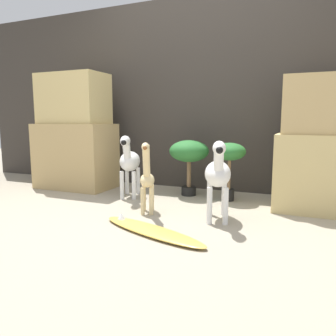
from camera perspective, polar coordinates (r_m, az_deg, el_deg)
The scene contains 10 objects.
ground_plane at distance 2.71m, azimuth -3.85°, elevation -9.01°, with size 14.00×14.00×0.00m, color #9E937F.
wall_back at distance 3.91m, azimuth 5.49°, elevation 12.56°, with size 6.40×0.08×2.20m.
rock_pillar_left at distance 4.07m, azimuth -15.87°, elevation 5.39°, with size 0.90×0.53×1.34m.
rock_pillar_right at distance 3.19m, azimuth 26.39°, elevation 3.04°, with size 0.90×0.53×1.19m.
zebra_right at distance 2.64m, azimuth 8.67°, elevation -0.99°, with size 0.30×0.52×0.66m.
zebra_left at distance 3.44m, azimuth -6.74°, elevation 1.20°, with size 0.31×0.52×0.66m.
giraffe_figurine at distance 2.82m, azimuth -3.68°, elevation -1.74°, with size 0.21×0.35×0.63m.
potted_palm_front at distance 3.32m, azimuth 10.68°, elevation 2.20°, with size 0.32×0.32×0.59m.
potted_palm_back at distance 3.51m, azimuth 3.69°, elevation 2.55°, with size 0.42×0.42×0.60m.
surfboard at distance 2.41m, azimuth -2.98°, elevation -10.77°, with size 0.98×0.52×0.09m.
Camera 1 is at (1.17, -2.31, 0.81)m, focal length 35.00 mm.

